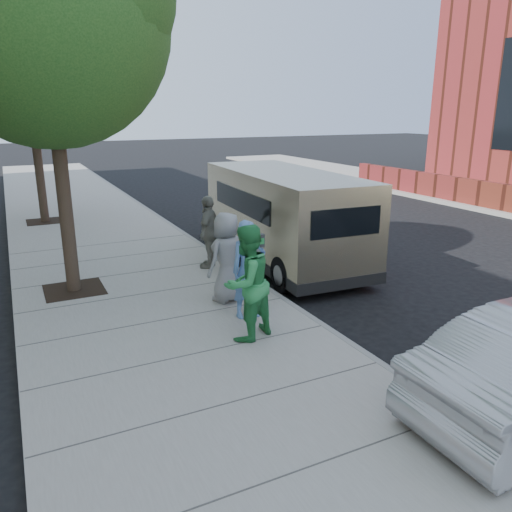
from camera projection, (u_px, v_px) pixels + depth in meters
name	position (u px, v px, depth m)	size (l,w,h in m)	color
ground	(217.00, 317.00, 9.57)	(120.00, 120.00, 0.00)	black
sidewalk	(166.00, 323.00, 9.13)	(5.00, 60.00, 0.15)	gray
curb_face	(283.00, 301.00, 10.17)	(0.12, 60.00, 0.16)	gray
tree_near	(47.00, 12.00, 9.12)	(4.62, 4.60, 7.53)	black
tree_far	(29.00, 75.00, 15.84)	(3.92, 3.80, 6.49)	black
parking_meter	(256.00, 257.00, 9.03)	(0.32, 0.13, 1.53)	gray
van	(281.00, 215.00, 12.77)	(2.51, 6.47, 2.36)	tan
person_officer	(249.00, 270.00, 9.02)	(0.66, 0.43, 1.80)	#5B85C2
person_green_shirt	(247.00, 283.00, 8.12)	(0.94, 0.73, 1.94)	#30924A
person_gray_shirt	(227.00, 257.00, 9.78)	(0.88, 0.57, 1.79)	gray
person_striped_polo	(209.00, 232.00, 11.93)	(1.02, 0.43, 1.75)	gray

